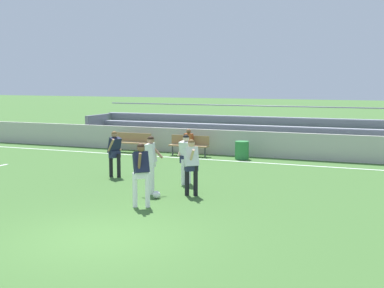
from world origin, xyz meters
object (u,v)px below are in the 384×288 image
Objects in this scene: bench_far_right at (133,141)px; player_dark_deep_cover at (141,169)px; spectator_seated at (188,140)px; player_dark_overlapping at (115,150)px; bleacher_stand at (290,134)px; bench_far_left at (189,144)px; player_white_dropping_back at (191,162)px; soccer_ball at (156,195)px; player_white_wide_left at (186,155)px; trash_bin at (242,150)px; player_white_on_ball at (151,159)px.

player_dark_deep_cover reaches higher than bench_far_right.
player_dark_overlapping is (-0.36, -5.64, 0.25)m from spectator_seated.
bench_far_left is at bearing -143.63° from bleacher_stand.
player_white_dropping_back is 1.38m from soccer_ball.
bench_far_right is 1.49× the size of spectator_seated.
player_dark_overlapping is at bearing 139.03° from soccer_ball.
player_dark_overlapping is at bearing -93.69° from spectator_seated.
player_dark_overlapping is (2.47, -5.76, 0.40)m from bench_far_right.
player_white_wide_left is at bearing 92.35° from player_dark_deep_cover.
bench_far_right is at bearing 113.25° from player_dark_overlapping.
player_dark_deep_cover is (-0.67, -1.83, 0.04)m from player_white_dropping_back.
trash_bin is 7.47m from player_white_dropping_back.
bench_far_right is at bearing 122.84° from soccer_ball.
player_white_dropping_back is (3.23, -7.36, 0.28)m from spectator_seated.
player_white_wide_left is (2.42, -5.87, 0.26)m from spectator_seated.
bleacher_stand is 12.84× the size of player_dark_overlapping.
bleacher_stand is 17.06× the size of spectator_seated.
player_white_on_ball is 1.07× the size of player_dark_overlapping.
player_white_on_ball is (4.87, -7.69, 0.49)m from bench_far_right.
bench_far_left is at bearing 106.69° from soccer_ball.
player_white_wide_left is at bearing 91.08° from soccer_ball.
spectator_seated reaches higher than bench_far_left.
spectator_seated is at bearing -2.34° from bench_far_right.
trash_bin is at bearing 90.10° from soccer_ball.
player_white_wide_left is 3.32m from player_dark_deep_cover.
player_white_on_ball is at bearing -102.93° from player_white_wide_left.
bench_far_right is 6.28m from player_dark_overlapping.
player_white_on_ball is at bearing 129.77° from soccer_ball.
bench_far_left is 5.78m from player_dark_overlapping.
bleacher_stand is 9.57m from player_dark_overlapping.
spectator_seated is at bearing 105.00° from player_white_on_ball.
player_white_on_ball is 1.75m from player_white_wide_left.
player_dark_overlapping is (-4.21, -8.59, 0.09)m from bleacher_stand.
spectator_seated reaches higher than trash_bin.
player_white_on_ball reaches higher than player_white_wide_left.
trash_bin is at bearing 63.71° from player_dark_overlapping.
bleacher_stand is at bearing 37.47° from spectator_seated.
player_dark_overlapping is 3.84m from soccer_ball.
player_white_dropping_back is at bearing 44.06° from soccer_ball.
soccer_ball is (2.46, -8.10, -0.59)m from spectator_seated.
player_dark_deep_cover is at bearing -74.44° from spectator_seated.
player_white_dropping_back is 1.95m from player_dark_deep_cover.
trash_bin is at bearing -115.79° from bleacher_stand.
bench_far_left is 0.19m from spectator_seated.
bleacher_stand is 11.99× the size of player_white_on_ball.
player_white_on_ball reaches higher than spectator_seated.
player_white_dropping_back reaches higher than trash_bin.
bench_far_right reaches higher than soccer_ball.
player_dark_overlapping is (-3.59, 1.71, -0.04)m from player_white_dropping_back.
player_white_dropping_back is (3.23, -7.47, 0.44)m from bench_far_left.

